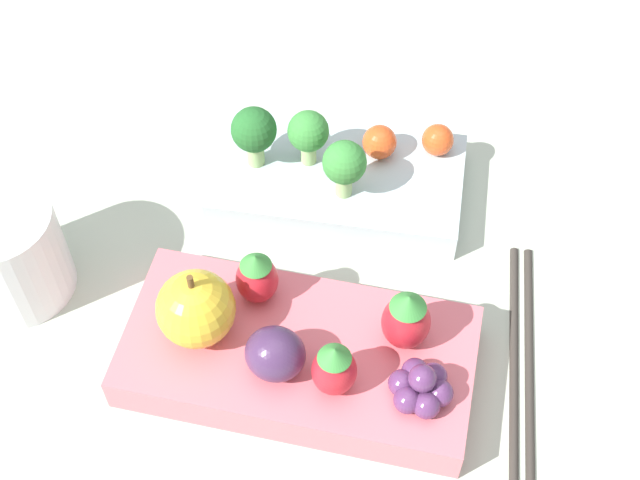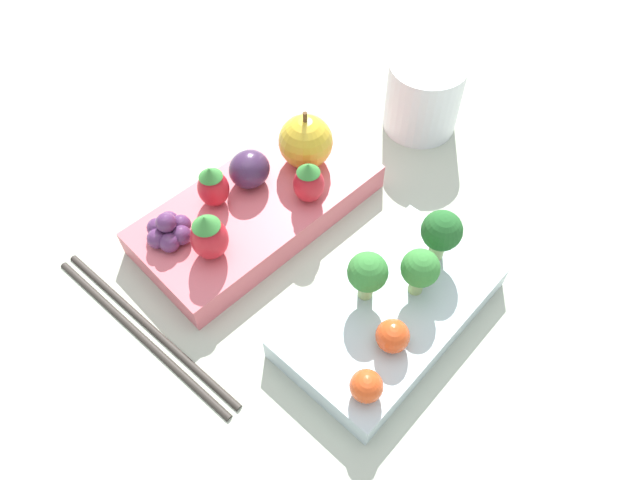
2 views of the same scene
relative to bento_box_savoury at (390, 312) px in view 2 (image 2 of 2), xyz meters
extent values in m
plane|color=#ADB7A3|center=(0.01, -0.08, -0.01)|extent=(4.00, 4.00, 0.00)
cube|color=silver|center=(0.00, 0.00, 0.00)|extent=(0.20, 0.13, 0.02)
cube|color=#DB6670|center=(0.02, -0.15, 0.00)|extent=(0.23, 0.13, 0.03)
cylinder|color=#93B770|center=(-0.06, -0.01, 0.02)|extent=(0.01, 0.01, 0.02)
sphere|color=#236028|center=(-0.06, -0.01, 0.05)|extent=(0.03, 0.03, 0.03)
cylinder|color=#93B770|center=(-0.02, 0.00, 0.02)|extent=(0.01, 0.01, 0.02)
sphere|color=#388438|center=(-0.02, 0.00, 0.04)|extent=(0.03, 0.03, 0.03)
cylinder|color=#93B770|center=(0.01, -0.02, 0.02)|extent=(0.01, 0.01, 0.02)
sphere|color=#388438|center=(0.01, -0.02, 0.04)|extent=(0.03, 0.03, 0.03)
sphere|color=#DB4C1E|center=(0.02, 0.02, 0.02)|extent=(0.03, 0.03, 0.03)
sphere|color=#DB4C1E|center=(0.07, 0.04, 0.02)|extent=(0.02, 0.02, 0.02)
sphere|color=gold|center=(-0.05, -0.16, 0.04)|extent=(0.05, 0.05, 0.05)
cylinder|color=brown|center=(-0.05, -0.16, 0.07)|extent=(0.00, 0.00, 0.01)
ellipsoid|color=red|center=(0.08, -0.13, 0.04)|extent=(0.03, 0.03, 0.04)
cone|color=#388438|center=(0.08, -0.13, 0.06)|extent=(0.02, 0.02, 0.01)
ellipsoid|color=red|center=(-0.02, -0.13, 0.03)|extent=(0.03, 0.03, 0.04)
cone|color=#388438|center=(-0.02, -0.13, 0.05)|extent=(0.02, 0.02, 0.01)
ellipsoid|color=red|center=(0.05, -0.18, 0.03)|extent=(0.03, 0.03, 0.04)
cone|color=#388438|center=(0.05, -0.18, 0.05)|extent=(0.02, 0.02, 0.01)
ellipsoid|color=#42284C|center=(0.00, -0.17, 0.03)|extent=(0.04, 0.03, 0.03)
sphere|color=#562D5B|center=(0.11, -0.17, 0.02)|extent=(0.02, 0.02, 0.02)
sphere|color=#562D5B|center=(0.11, -0.16, 0.02)|extent=(0.02, 0.02, 0.02)
sphere|color=#562D5B|center=(0.09, -0.16, 0.02)|extent=(0.02, 0.02, 0.02)
sphere|color=#562D5B|center=(0.09, -0.17, 0.02)|extent=(0.02, 0.02, 0.02)
sphere|color=#562D5B|center=(0.09, -0.18, 0.02)|extent=(0.02, 0.02, 0.02)
sphere|color=#562D5B|center=(0.11, -0.18, 0.02)|extent=(0.02, 0.02, 0.02)
sphere|color=#562D5B|center=(0.10, -0.17, 0.04)|extent=(0.02, 0.02, 0.02)
cylinder|color=silver|center=(-0.19, -0.15, 0.03)|extent=(0.08, 0.08, 0.08)
cylinder|color=#332D28|center=(0.16, -0.12, -0.01)|extent=(0.04, 0.21, 0.01)
cylinder|color=#332D28|center=(0.15, -0.12, -0.01)|extent=(0.04, 0.21, 0.01)
camera|label=1|loc=(0.12, -0.43, 0.50)|focal=50.00mm
camera|label=2|loc=(0.19, 0.14, 0.41)|focal=32.00mm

